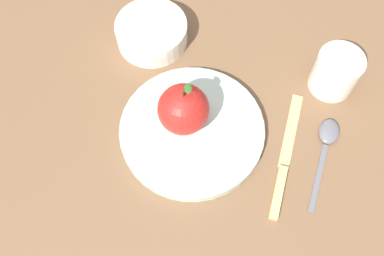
{
  "coord_description": "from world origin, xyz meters",
  "views": [
    {
      "loc": [
        -0.22,
        -0.24,
        0.66
      ],
      "look_at": [
        -0.03,
        0.01,
        0.02
      ],
      "focal_mm": 40.35,
      "sensor_mm": 36.0,
      "label": 1
    }
  ],
  "objects_px": {
    "side_bowl": "(151,31)",
    "knife": "(284,165)",
    "dinner_plate": "(192,130)",
    "cup": "(336,71)",
    "spoon": "(327,141)",
    "apple": "(183,109)"
  },
  "relations": [
    {
      "from": "side_bowl",
      "to": "cup",
      "type": "relative_size",
      "value": 1.68
    },
    {
      "from": "cup",
      "to": "knife",
      "type": "bearing_deg",
      "value": -160.46
    },
    {
      "from": "dinner_plate",
      "to": "spoon",
      "type": "height_order",
      "value": "dinner_plate"
    },
    {
      "from": "knife",
      "to": "side_bowl",
      "type": "bearing_deg",
      "value": 92.68
    },
    {
      "from": "apple",
      "to": "spoon",
      "type": "distance_m",
      "value": 0.25
    },
    {
      "from": "side_bowl",
      "to": "knife",
      "type": "xyz_separation_m",
      "value": [
        0.02,
        -0.34,
        -0.02
      ]
    },
    {
      "from": "knife",
      "to": "dinner_plate",
      "type": "bearing_deg",
      "value": 119.91
    },
    {
      "from": "side_bowl",
      "to": "knife",
      "type": "bearing_deg",
      "value": -87.32
    },
    {
      "from": "side_bowl",
      "to": "knife",
      "type": "height_order",
      "value": "side_bowl"
    },
    {
      "from": "knife",
      "to": "spoon",
      "type": "xyz_separation_m",
      "value": [
        0.09,
        -0.01,
        0.0
      ]
    },
    {
      "from": "cup",
      "to": "spoon",
      "type": "xyz_separation_m",
      "value": [
        -0.09,
        -0.08,
        -0.04
      ]
    },
    {
      "from": "apple",
      "to": "side_bowl",
      "type": "height_order",
      "value": "apple"
    },
    {
      "from": "apple",
      "to": "side_bowl",
      "type": "bearing_deg",
      "value": 69.77
    },
    {
      "from": "cup",
      "to": "knife",
      "type": "height_order",
      "value": "cup"
    },
    {
      "from": "side_bowl",
      "to": "spoon",
      "type": "bearing_deg",
      "value": -74.09
    },
    {
      "from": "apple",
      "to": "knife",
      "type": "relative_size",
      "value": 0.51
    },
    {
      "from": "side_bowl",
      "to": "dinner_plate",
      "type": "bearing_deg",
      "value": -107.79
    },
    {
      "from": "cup",
      "to": "knife",
      "type": "distance_m",
      "value": 0.19
    },
    {
      "from": "cup",
      "to": "spoon",
      "type": "bearing_deg",
      "value": -139.46
    },
    {
      "from": "dinner_plate",
      "to": "side_bowl",
      "type": "xyz_separation_m",
      "value": [
        0.06,
        0.2,
        0.01
      ]
    },
    {
      "from": "cup",
      "to": "knife",
      "type": "xyz_separation_m",
      "value": [
        -0.17,
        -0.06,
        -0.04
      ]
    },
    {
      "from": "spoon",
      "to": "side_bowl",
      "type": "bearing_deg",
      "value": 105.91
    }
  ]
}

